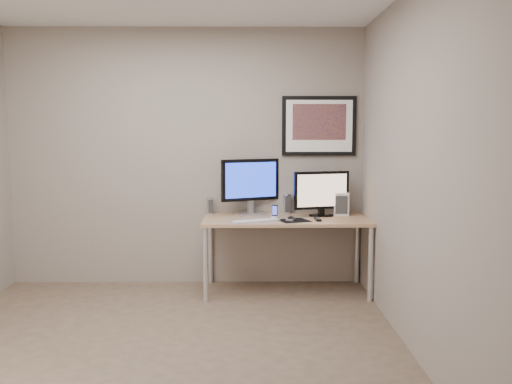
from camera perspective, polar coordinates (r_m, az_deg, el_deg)
floor at (r=4.19m, az=-9.91°, el=-15.71°), size 3.60×3.60×0.00m
room at (r=4.32m, az=-9.38°, el=7.30°), size 3.60×3.60×3.60m
desk at (r=5.27m, az=3.18°, el=-3.48°), size 1.60×0.70×0.73m
framed_art at (r=5.55m, az=6.65°, el=6.93°), size 0.75×0.04×0.60m
monitor_large at (r=5.44m, az=-0.60°, el=0.86°), size 0.58×0.30×0.56m
monitor_tv at (r=5.37m, az=6.92°, el=-0.04°), size 0.56×0.19×0.45m
speaker_left at (r=5.51m, az=-4.87°, el=-1.48°), size 0.09×0.09×0.17m
speaker_right at (r=5.54m, az=3.30°, el=-1.25°), size 0.09×0.09×0.20m
phone_dock at (r=5.28m, az=1.99°, el=-2.02°), size 0.07×0.07×0.13m
keyboard at (r=5.05m, az=-0.01°, el=-3.05°), size 0.47×0.30×0.02m
mousepad at (r=5.12m, az=4.00°, el=-3.01°), size 0.33×0.31×0.00m
mouse at (r=5.11m, az=3.70°, el=-2.77°), size 0.10×0.13×0.04m
remote at (r=5.17m, az=6.51°, el=-2.84°), size 0.05×0.17×0.02m
fan_unit at (r=5.47m, az=8.99°, el=-1.26°), size 0.16×0.13×0.23m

